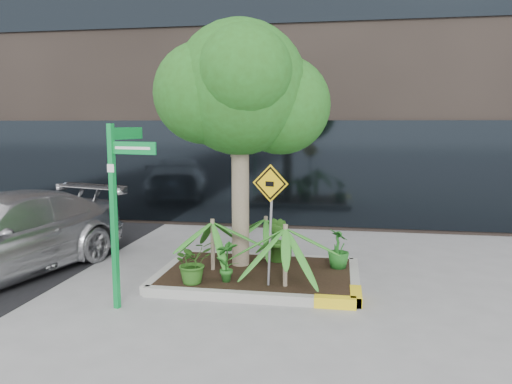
# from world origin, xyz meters

# --- Properties ---
(ground) EXTENTS (80.00, 80.00, 0.00)m
(ground) POSITION_xyz_m (0.00, 0.00, 0.00)
(ground) COLOR gray
(ground) RESTS_ON ground
(planter) EXTENTS (3.35, 2.36, 0.15)m
(planter) POSITION_xyz_m (0.23, 0.27, 0.10)
(planter) COLOR #9E9E99
(planter) RESTS_ON ground
(tree) EXTENTS (2.94, 2.61, 4.41)m
(tree) POSITION_xyz_m (-0.18, 0.65, 3.22)
(tree) COLOR gray
(tree) RESTS_ON ground
(palm_front) EXTENTS (1.08, 1.08, 1.20)m
(palm_front) POSITION_xyz_m (0.73, -0.41, 1.05)
(palm_front) COLOR gray
(palm_front) RESTS_ON ground
(palm_left) EXTENTS (0.99, 0.99, 1.10)m
(palm_left) POSITION_xyz_m (-0.58, 0.25, 0.97)
(palm_left) COLOR gray
(palm_left) RESTS_ON ground
(palm_back) EXTENTS (0.90, 0.90, 1.00)m
(palm_back) POSITION_xyz_m (0.20, 1.08, 0.90)
(palm_back) COLOR gray
(palm_back) RESTS_ON ground
(shrub_a) EXTENTS (0.85, 0.85, 0.67)m
(shrub_a) POSITION_xyz_m (-0.71, -0.50, 0.49)
(shrub_a) COLOR #275719
(shrub_a) RESTS_ON planter
(shrub_b) EXTENTS (0.53, 0.53, 0.68)m
(shrub_b) POSITION_xyz_m (1.52, 0.72, 0.49)
(shrub_b) COLOR #1B5B1B
(shrub_b) RESTS_ON planter
(shrub_c) EXTENTS (0.50, 0.50, 0.67)m
(shrub_c) POSITION_xyz_m (-0.20, -0.34, 0.49)
(shrub_c) COLOR #22641F
(shrub_c) RESTS_ON planter
(shrub_d) EXTENTS (0.65, 0.65, 0.83)m
(shrub_d) POSITION_xyz_m (0.47, 0.90, 0.56)
(shrub_d) COLOR #295C1A
(shrub_d) RESTS_ON planter
(street_sign_post) EXTENTS (0.76, 0.87, 2.63)m
(street_sign_post) POSITION_xyz_m (-1.53, -1.30, 1.62)
(street_sign_post) COLOR #0D943C
(street_sign_post) RESTS_ON ground
(cattle_sign) EXTENTS (0.56, 0.20, 1.87)m
(cattle_sign) POSITION_xyz_m (0.49, -0.37, 1.41)
(cattle_sign) COLOR slate
(cattle_sign) RESTS_ON ground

